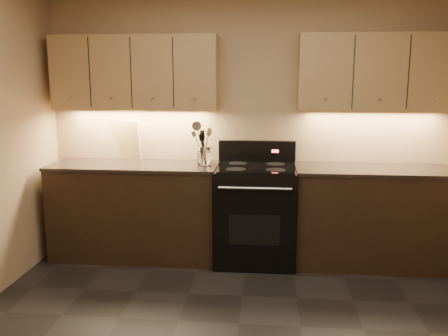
% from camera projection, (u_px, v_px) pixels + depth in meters
% --- Properties ---
extents(wall_back, '(4.00, 0.04, 2.60)m').
position_uv_depth(wall_back, '(249.00, 124.00, 4.71)').
color(wall_back, tan).
rests_on(wall_back, ground).
extents(counter_left, '(1.62, 0.62, 0.93)m').
position_uv_depth(counter_left, '(136.00, 210.00, 4.68)').
color(counter_left, black).
rests_on(counter_left, ground).
extents(counter_right, '(1.46, 0.62, 0.93)m').
position_uv_depth(counter_right, '(372.00, 216.00, 4.47)').
color(counter_right, black).
rests_on(counter_right, ground).
extents(stove, '(0.76, 0.68, 1.14)m').
position_uv_depth(stove, '(255.00, 213.00, 4.55)').
color(stove, black).
rests_on(stove, ground).
extents(upper_cab_left, '(1.60, 0.30, 0.70)m').
position_uv_depth(upper_cab_left, '(135.00, 73.00, 4.57)').
color(upper_cab_left, '#A58052').
rests_on(upper_cab_left, wall_back).
extents(upper_cab_right, '(1.44, 0.30, 0.70)m').
position_uv_depth(upper_cab_right, '(377.00, 73.00, 4.36)').
color(upper_cab_right, '#A58052').
rests_on(upper_cab_right, wall_back).
extents(outlet_plate, '(0.08, 0.01, 0.12)m').
position_uv_depth(outlet_plate, '(123.00, 140.00, 4.86)').
color(outlet_plate, '#B2B5BA').
rests_on(outlet_plate, wall_back).
extents(utensil_crock, '(0.18, 0.18, 0.17)m').
position_uv_depth(utensil_crock, '(204.00, 157.00, 4.55)').
color(utensil_crock, white).
rests_on(utensil_crock, counter_left).
extents(cutting_board, '(0.33, 0.17, 0.41)m').
position_uv_depth(cutting_board, '(126.00, 140.00, 4.82)').
color(cutting_board, '#DEC577').
rests_on(cutting_board, counter_left).
extents(wooden_spoon, '(0.14, 0.07, 0.34)m').
position_uv_depth(wooden_spoon, '(202.00, 146.00, 4.52)').
color(wooden_spoon, '#DEC577').
rests_on(wooden_spoon, utensil_crock).
extents(black_spoon, '(0.06, 0.14, 0.30)m').
position_uv_depth(black_spoon, '(203.00, 147.00, 4.55)').
color(black_spoon, black).
rests_on(black_spoon, utensil_crock).
extents(black_turner, '(0.14, 0.16, 0.34)m').
position_uv_depth(black_turner, '(205.00, 146.00, 4.52)').
color(black_turner, black).
rests_on(black_turner, utensil_crock).
extents(steel_spatula, '(0.24, 0.14, 0.34)m').
position_uv_depth(steel_spatula, '(206.00, 145.00, 4.54)').
color(steel_spatula, silver).
rests_on(steel_spatula, utensil_crock).
extents(steel_skimmer, '(0.19, 0.14, 0.41)m').
position_uv_depth(steel_skimmer, '(207.00, 143.00, 4.51)').
color(steel_skimmer, silver).
rests_on(steel_skimmer, utensil_crock).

